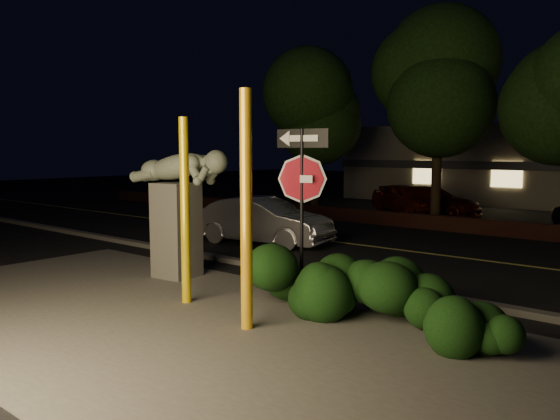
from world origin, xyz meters
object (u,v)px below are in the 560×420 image
object	(u,v)px
parked_car_red	(407,199)
yellow_pole_left	(185,212)
parked_car_darkred	(431,201)
signpost	(302,179)
yellow_pole_right	(246,212)
silver_sedan	(263,221)
sculpture	(178,200)

from	to	relation	value
parked_car_red	yellow_pole_left	bearing A→B (deg)	-138.11
parked_car_red	parked_car_darkred	distance (m)	1.06
signpost	parked_car_red	bearing A→B (deg)	102.55
yellow_pole_right	silver_sedan	distance (m)	7.70
silver_sedan	parked_car_darkred	xyz separation A→B (m)	(0.82, 9.70, -0.07)
parked_car_red	silver_sedan	bearing A→B (deg)	-148.89
signpost	sculpture	size ratio (longest dim) A/B	1.14
sculpture	silver_sedan	world-z (taller)	sculpture
parked_car_red	parked_car_darkred	world-z (taller)	parked_car_red
yellow_pole_left	sculpture	xyz separation A→B (m)	(-1.65, 1.21, 0.03)
yellow_pole_right	parked_car_red	world-z (taller)	yellow_pole_right
yellow_pole_left	yellow_pole_right	size ratio (longest dim) A/B	0.91
yellow_pole_right	parked_car_darkred	world-z (taller)	yellow_pole_right
signpost	parked_car_red	xyz separation A→B (m)	(-4.73, 13.67, -1.54)
yellow_pole_right	parked_car_darkred	distance (m)	16.13
yellow_pole_right	silver_sedan	bearing A→B (deg)	129.55
signpost	sculpture	distance (m)	3.14
silver_sedan	parked_car_darkred	bearing A→B (deg)	-13.29
signpost	parked_car_darkred	xyz separation A→B (m)	(-3.67, 13.73, -1.59)
sculpture	parked_car_red	bearing A→B (deg)	89.76
sculpture	silver_sedan	distance (m)	4.62
yellow_pole_left	silver_sedan	size ratio (longest dim) A/B	0.80
signpost	silver_sedan	xyz separation A→B (m)	(-4.48, 4.02, -1.52)
yellow_pole_right	signpost	bearing A→B (deg)	101.22
silver_sedan	parked_car_darkred	size ratio (longest dim) A/B	0.98
silver_sedan	parked_car_red	size ratio (longest dim) A/B	1.07
silver_sedan	parked_car_red	bearing A→B (deg)	-7.04
yellow_pole_left	sculpture	distance (m)	2.05
sculpture	parked_car_darkred	world-z (taller)	sculpture
parked_car_darkred	parked_car_red	bearing A→B (deg)	96.51
signpost	sculpture	xyz separation A→B (m)	(-3.09, -0.27, -0.52)
silver_sedan	parked_car_darkred	distance (m)	9.74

